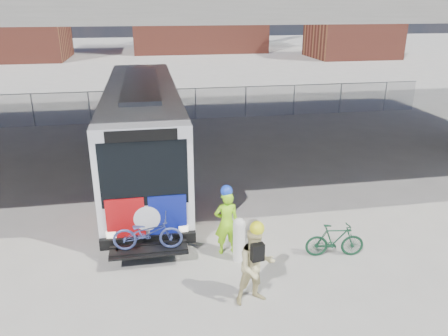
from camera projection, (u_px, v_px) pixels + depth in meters
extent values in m
plane|color=#9E9991|center=(209.00, 208.00, 14.58)|extent=(160.00, 160.00, 0.00)
cube|color=silver|center=(143.00, 127.00, 16.77)|extent=(2.55, 12.00, 3.20)
cube|color=black|center=(142.00, 108.00, 17.00)|extent=(2.61, 11.00, 1.28)
cube|color=black|center=(144.00, 174.00, 11.15)|extent=(2.24, 0.12, 1.76)
cube|color=black|center=(141.00, 135.00, 10.79)|extent=(1.78, 0.12, 0.30)
cube|color=black|center=(148.00, 240.00, 11.73)|extent=(2.55, 0.20, 0.30)
cube|color=#A50C0F|center=(126.00, 220.00, 11.44)|extent=(1.00, 0.08, 1.20)
cube|color=navy|center=(168.00, 216.00, 11.62)|extent=(1.00, 0.08, 1.20)
cylinder|color=silver|center=(147.00, 218.00, 11.51)|extent=(0.70, 0.06, 0.70)
cube|color=gray|center=(140.00, 84.00, 16.18)|extent=(1.28, 7.20, 0.14)
cube|color=black|center=(149.00, 250.00, 11.27)|extent=(2.00, 0.70, 0.06)
cylinder|color=black|center=(108.00, 214.00, 13.04)|extent=(0.30, 1.00, 1.00)
cylinder|color=black|center=(185.00, 208.00, 13.42)|extent=(0.30, 1.00, 1.00)
cylinder|color=black|center=(120.00, 135.00, 20.96)|extent=(0.30, 1.00, 1.00)
cylinder|color=black|center=(169.00, 132.00, 21.34)|extent=(0.30, 1.00, 1.00)
cube|color=#A50C0F|center=(102.00, 183.00, 13.28)|extent=(0.06, 2.60, 1.70)
cube|color=navy|center=(106.00, 165.00, 14.76)|extent=(0.06, 1.40, 1.70)
cube|color=#A50C0F|center=(188.00, 177.00, 13.72)|extent=(0.06, 2.60, 1.70)
cube|color=navy|center=(183.00, 160.00, 15.19)|extent=(0.06, 1.40, 1.70)
imported|color=#3D4A86|center=(148.00, 233.00, 11.09)|extent=(1.81, 0.76, 0.93)
cylinder|color=gray|center=(33.00, 110.00, 23.98)|extent=(0.06, 0.06, 1.80)
cylinder|color=gray|center=(108.00, 107.00, 24.64)|extent=(0.06, 0.06, 1.80)
cylinder|color=gray|center=(179.00, 105.00, 25.30)|extent=(0.06, 0.06, 1.80)
cylinder|color=gray|center=(246.00, 102.00, 25.97)|extent=(0.06, 0.06, 1.80)
cylinder|color=gray|center=(310.00, 100.00, 26.63)|extent=(0.06, 0.06, 1.80)
cylinder|color=gray|center=(370.00, 97.00, 27.29)|extent=(0.06, 0.06, 1.80)
plane|color=gray|center=(179.00, 105.00, 25.30)|extent=(30.00, 0.00, 30.00)
cube|color=gray|center=(178.00, 89.00, 24.98)|extent=(30.00, 0.05, 0.04)
cube|color=brown|center=(1.00, 16.00, 51.25)|extent=(14.00, 10.00, 10.00)
cube|color=brown|center=(197.00, 6.00, 61.32)|extent=(18.00, 12.00, 12.00)
cube|color=brown|center=(353.00, 24.00, 53.96)|extent=(10.00, 8.00, 8.00)
cylinder|color=silver|center=(239.00, 242.00, 11.46)|extent=(0.32, 0.32, 1.07)
sphere|color=silver|center=(239.00, 224.00, 11.27)|extent=(0.32, 0.32, 0.32)
imported|color=#A0FF1A|center=(226.00, 223.00, 11.68)|extent=(0.68, 0.46, 1.82)
sphere|color=blue|center=(227.00, 191.00, 11.35)|extent=(0.32, 0.32, 0.32)
imported|color=#D1C386|center=(256.00, 266.00, 9.71)|extent=(1.01, 0.85, 1.86)
sphere|color=yellow|center=(257.00, 228.00, 9.37)|extent=(0.32, 0.32, 0.32)
cube|color=black|center=(258.00, 252.00, 9.35)|extent=(0.30, 0.21, 0.40)
imported|color=#133D25|center=(335.00, 240.00, 11.67)|extent=(1.63, 0.67, 0.95)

